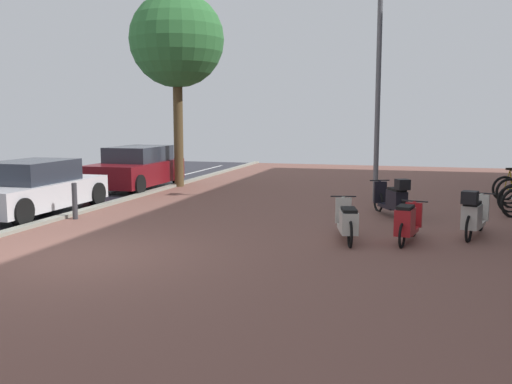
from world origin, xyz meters
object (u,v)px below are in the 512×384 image
scooter_extra (474,215)px  scooter_mid (407,223)px  scooter_far (393,199)px  lamp_post (378,84)px  parked_car_far (137,168)px  scooter_near (347,222)px  bollard_far (75,201)px  parked_car_near (34,189)px  street_tree (177,41)px

scooter_extra → scooter_mid: bearing=-145.3°
scooter_mid → scooter_far: size_ratio=0.97×
scooter_extra → lamp_post: lamp_post is taller
scooter_mid → parked_car_far: size_ratio=0.41×
scooter_near → bollard_far: 6.43m
scooter_extra → parked_car_near: parked_car_near is taller
scooter_near → lamp_post: bearing=88.8°
scooter_extra → parked_car_near: bearing=179.3°
lamp_post → street_tree: 7.10m
scooter_near → scooter_extra: (2.35, 1.01, 0.07)m
street_tree → parked_car_near: bearing=-101.5°
scooter_near → bollard_far: (-6.39, 0.68, 0.05)m
lamp_post → bollard_far: bearing=-143.6°
scooter_near → scooter_mid: size_ratio=1.12×
scooter_extra → bollard_far: scooter_extra is taller
scooter_far → parked_car_far: (-8.46, 3.37, 0.22)m
scooter_extra → scooter_near: bearing=-156.7°
lamp_post → bollard_far: size_ratio=6.92×
parked_car_far → bollard_far: bearing=-76.7°
street_tree → scooter_extra: bearing=-34.7°
scooter_far → street_tree: (-7.30, 4.20, 4.41)m
scooter_extra → bollard_far: size_ratio=2.12×
scooter_far → bollard_far: bearing=-162.0°
scooter_mid → parked_car_far: bearing=144.9°
scooter_extra → parked_car_far: 11.42m
bollard_far → scooter_mid: bearing=-4.1°
parked_car_far → lamp_post: bearing=-6.4°
bollard_far → street_tree: bearing=91.7°
scooter_far → street_tree: street_tree is taller
parked_car_near → parked_car_far: 5.23m
scooter_far → scooter_near: bearing=-103.4°
scooter_near → parked_car_far: (-7.74, 6.36, 0.29)m
parked_car_near → bollard_far: parked_car_near is taller
parked_car_near → street_tree: 7.50m
scooter_extra → parked_car_near: 10.17m
scooter_mid → scooter_far: 2.88m
scooter_near → street_tree: street_tree is taller
parked_car_near → bollard_far: 1.51m
scooter_near → lamp_post: 6.19m
scooter_far → street_tree: 9.51m
scooter_far → bollard_far: scooter_far is taller
scooter_extra → parked_car_far: parked_car_far is taller
scooter_mid → parked_car_near: size_ratio=0.40×
scooter_near → parked_car_far: parked_car_far is taller
scooter_mid → bollard_far: size_ratio=1.92×
lamp_post → scooter_far: bearing=-76.3°
scooter_near → street_tree: 10.73m
scooter_far → lamp_post: size_ratio=0.29×
scooter_near → scooter_far: bearing=76.6°
scooter_extra → parked_car_far: bearing=152.1°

